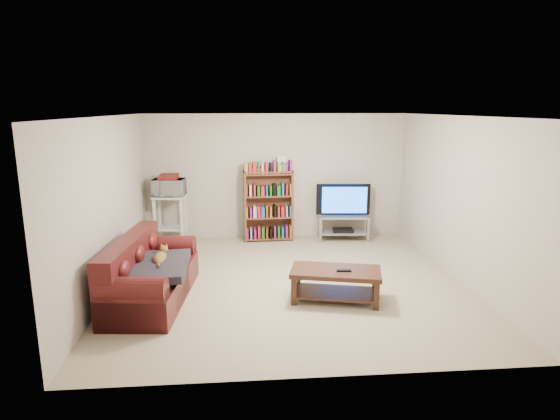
{
  "coord_description": "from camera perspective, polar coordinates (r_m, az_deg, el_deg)",
  "views": [
    {
      "loc": [
        -0.69,
        -6.46,
        2.52
      ],
      "look_at": [
        -0.1,
        0.4,
        1.0
      ],
      "focal_mm": 30.0,
      "sensor_mm": 36.0,
      "label": 1
    }
  ],
  "objects": [
    {
      "name": "bookshelf",
      "position": [
        8.91,
        -1.43,
        0.62
      ],
      "size": [
        0.94,
        0.33,
        1.35
      ],
      "rotation": [
        0.0,
        0.0,
        0.04
      ],
      "color": "brown",
      "rests_on": "floor"
    },
    {
      "name": "cat",
      "position": [
        6.42,
        -14.42,
        -5.69
      ],
      "size": [
        0.26,
        0.56,
        0.16
      ],
      "primitive_type": null,
      "rotation": [
        0.0,
        0.0,
        -0.09
      ],
      "color": "brown",
      "rests_on": "sofa"
    },
    {
      "name": "shelf_clutter",
      "position": [
        8.81,
        -0.83,
        5.48
      ],
      "size": [
        0.69,
        0.23,
        0.28
      ],
      "rotation": [
        0.0,
        0.0,
        0.04
      ],
      "color": "silver",
      "rests_on": "bookshelf"
    },
    {
      "name": "floor",
      "position": [
        6.97,
        1.11,
        -8.75
      ],
      "size": [
        5.0,
        5.0,
        0.0
      ],
      "primitive_type": "plane",
      "color": "tan",
      "rests_on": "ground"
    },
    {
      "name": "blanket",
      "position": [
        6.27,
        -14.8,
        -6.72
      ],
      "size": [
        0.78,
        1.0,
        0.18
      ],
      "primitive_type": "cube",
      "rotation": [
        0.05,
        -0.04,
        -0.01
      ],
      "color": "#27232C",
      "rests_on": "sofa"
    },
    {
      "name": "coffee_table",
      "position": [
        6.29,
        6.79,
        -8.34
      ],
      "size": [
        1.28,
        0.84,
        0.43
      ],
      "rotation": [
        0.0,
        0.0,
        -0.24
      ],
      "color": "#381E13",
      "rests_on": "floor"
    },
    {
      "name": "wall_left",
      "position": [
        6.84,
        -20.16,
        0.54
      ],
      "size": [
        0.0,
        5.0,
        5.0
      ],
      "primitive_type": "plane",
      "rotation": [
        1.57,
        0.0,
        1.57
      ],
      "color": "beige",
      "rests_on": "ground"
    },
    {
      "name": "microwave_stand",
      "position": [
        8.93,
        -13.23,
        -0.38
      ],
      "size": [
        0.61,
        0.47,
        0.92
      ],
      "rotation": [
        0.0,
        0.0,
        -0.1
      ],
      "color": "silver",
      "rests_on": "floor"
    },
    {
      "name": "television",
      "position": [
        9.0,
        7.79,
        1.19
      ],
      "size": [
        1.04,
        0.22,
        0.6
      ],
      "primitive_type": "imported",
      "rotation": [
        0.0,
        0.0,
        3.06
      ],
      "color": "black",
      "rests_on": "tv_stand"
    },
    {
      "name": "microwave",
      "position": [
        8.84,
        -13.39,
        2.7
      ],
      "size": [
        0.6,
        0.44,
        0.31
      ],
      "primitive_type": "imported",
      "rotation": [
        0.0,
        0.0,
        -0.1
      ],
      "color": "silver",
      "rests_on": "microwave_stand"
    },
    {
      "name": "tv_stand",
      "position": [
        9.1,
        7.7,
        -1.61
      ],
      "size": [
        1.0,
        0.51,
        0.48
      ],
      "rotation": [
        0.0,
        0.0,
        -0.08
      ],
      "color": "#999EA3",
      "rests_on": "floor"
    },
    {
      "name": "wall_right",
      "position": [
        7.32,
        21.0,
        1.23
      ],
      "size": [
        0.0,
        5.0,
        5.0
      ],
      "primitive_type": "plane",
      "rotation": [
        1.57,
        0.0,
        -1.57
      ],
      "color": "beige",
      "rests_on": "ground"
    },
    {
      "name": "wall_back",
      "position": [
        9.08,
        -0.51,
        4.1
      ],
      "size": [
        5.0,
        0.0,
        5.0
      ],
      "primitive_type": "plane",
      "rotation": [
        1.57,
        0.0,
        0.0
      ],
      "color": "beige",
      "rests_on": "ground"
    },
    {
      "name": "ceiling",
      "position": [
        6.5,
        1.2,
        11.39
      ],
      "size": [
        5.0,
        5.0,
        0.0
      ],
      "primitive_type": "plane",
      "rotation": [
        3.14,
        0.0,
        0.0
      ],
      "color": "white",
      "rests_on": "ground"
    },
    {
      "name": "remote",
      "position": [
        6.19,
        7.8,
        -7.33
      ],
      "size": [
        0.2,
        0.07,
        0.02
      ],
      "primitive_type": "cube",
      "rotation": [
        0.0,
        0.0,
        -0.09
      ],
      "color": "black",
      "rests_on": "coffee_table"
    },
    {
      "name": "wall_front",
      "position": [
        4.23,
        4.74,
        -5.79
      ],
      "size": [
        5.0,
        0.0,
        5.0
      ],
      "primitive_type": "plane",
      "rotation": [
        -1.57,
        0.0,
        0.0
      ],
      "color": "beige",
      "rests_on": "ground"
    },
    {
      "name": "sofa",
      "position": [
        6.51,
        -15.91,
        -7.99
      ],
      "size": [
        1.03,
        2.04,
        0.84
      ],
      "rotation": [
        0.0,
        0.0,
        -0.09
      ],
      "color": "#461212",
      "rests_on": "floor"
    },
    {
      "name": "game_boxes",
      "position": [
        8.81,
        -13.45,
        3.86
      ],
      "size": [
        0.36,
        0.32,
        0.05
      ],
      "primitive_type": "cube",
      "rotation": [
        0.0,
        0.0,
        -0.1
      ],
      "color": "maroon",
      "rests_on": "microwave"
    },
    {
      "name": "dvd_player",
      "position": [
        9.13,
        7.68,
        -2.45
      ],
      "size": [
        0.41,
        0.3,
        0.06
      ],
      "primitive_type": "cube",
      "rotation": [
        0.0,
        0.0,
        -0.08
      ],
      "color": "black",
      "rests_on": "tv_stand"
    }
  ]
}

